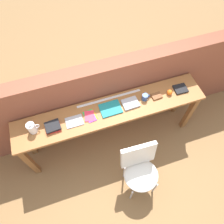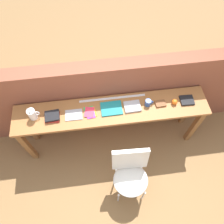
# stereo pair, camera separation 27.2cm
# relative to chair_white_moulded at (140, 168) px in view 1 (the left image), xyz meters

# --- Properties ---
(ground_plane) EXTENTS (40.00, 40.00, 0.00)m
(ground_plane) POSITION_rel_chair_white_moulded_xyz_m (-0.14, 0.43, -0.53)
(ground_plane) COLOR olive
(brick_wall_back) EXTENTS (6.00, 0.20, 1.33)m
(brick_wall_back) POSITION_rel_chair_white_moulded_xyz_m (-0.14, 1.07, 0.14)
(brick_wall_back) COLOR brown
(brick_wall_back) RESTS_ON ground
(sideboard) EXTENTS (2.50, 0.44, 0.88)m
(sideboard) POSITION_rel_chair_white_moulded_xyz_m (-0.14, 0.73, 0.21)
(sideboard) COLOR #996033
(sideboard) RESTS_ON ground
(chair_white_moulded) EXTENTS (0.46, 0.47, 0.89)m
(chair_white_moulded) POSITION_rel_chair_white_moulded_xyz_m (0.00, 0.00, 0.00)
(chair_white_moulded) COLOR silver
(chair_white_moulded) RESTS_ON ground
(pitcher_white) EXTENTS (0.14, 0.10, 0.18)m
(pitcher_white) POSITION_rel_chair_white_moulded_xyz_m (-1.11, 0.74, 0.43)
(pitcher_white) COLOR white
(pitcher_white) RESTS_ON sideboard
(book_stack_leftmost) EXTENTS (0.19, 0.17, 0.05)m
(book_stack_leftmost) POSITION_rel_chair_white_moulded_xyz_m (-0.88, 0.71, 0.38)
(book_stack_leftmost) COLOR red
(book_stack_leftmost) RESTS_ON sideboard
(magazine_cycling) EXTENTS (0.21, 0.16, 0.01)m
(magazine_cycling) POSITION_rel_chair_white_moulded_xyz_m (-0.62, 0.71, 0.36)
(magazine_cycling) COLOR #9E9EA3
(magazine_cycling) RESTS_ON sideboard
(pamphlet_pile_colourful) EXTENTS (0.16, 0.19, 0.01)m
(pamphlet_pile_colourful) POSITION_rel_chair_white_moulded_xyz_m (-0.42, 0.72, 0.36)
(pamphlet_pile_colourful) COLOR green
(pamphlet_pile_colourful) RESTS_ON sideboard
(book_open_centre) EXTENTS (0.27, 0.21, 0.02)m
(book_open_centre) POSITION_rel_chair_white_moulded_xyz_m (-0.14, 0.74, 0.36)
(book_open_centre) COLOR #19757A
(book_open_centre) RESTS_ON sideboard
(book_grey_hardcover) EXTENTS (0.21, 0.18, 0.03)m
(book_grey_hardcover) POSITION_rel_chair_white_moulded_xyz_m (0.13, 0.74, 0.37)
(book_grey_hardcover) COLOR #9E9EA3
(book_grey_hardcover) RESTS_ON sideboard
(mug) EXTENTS (0.11, 0.08, 0.09)m
(mug) POSITION_rel_chair_white_moulded_xyz_m (0.33, 0.75, 0.40)
(mug) COLOR #2D4C8C
(mug) RESTS_ON sideboard
(leather_journal_brown) EXTENTS (0.14, 0.11, 0.02)m
(leather_journal_brown) POSITION_rel_chair_white_moulded_xyz_m (0.49, 0.73, 0.37)
(leather_journal_brown) COLOR brown
(leather_journal_brown) RESTS_ON sideboard
(sports_ball_small) EXTENTS (0.07, 0.07, 0.07)m
(sports_ball_small) POSITION_rel_chair_white_moulded_xyz_m (0.67, 0.72, 0.39)
(sports_ball_small) COLOR orange
(sports_ball_small) RESTS_ON sideboard
(book_repair_rightmost) EXTENTS (0.18, 0.16, 0.03)m
(book_repair_rightmost) POSITION_rel_chair_white_moulded_xyz_m (0.84, 0.74, 0.37)
(book_repair_rightmost) COLOR black
(book_repair_rightmost) RESTS_ON sideboard
(ruler_metal_back_edge) EXTENTS (0.87, 0.03, 0.00)m
(ruler_metal_back_edge) POSITION_rel_chair_white_moulded_xyz_m (-0.11, 0.90, 0.35)
(ruler_metal_back_edge) COLOR silver
(ruler_metal_back_edge) RESTS_ON sideboard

